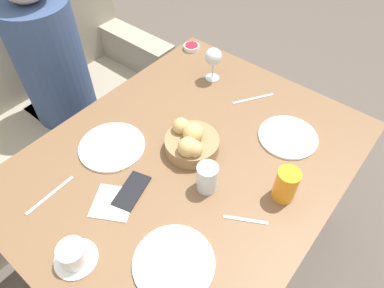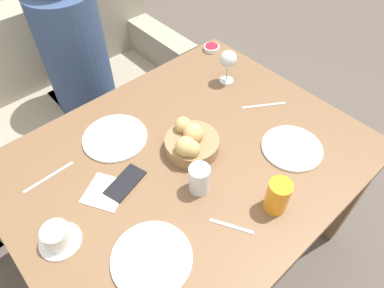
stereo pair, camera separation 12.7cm
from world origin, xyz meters
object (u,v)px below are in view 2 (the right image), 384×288
(couch, at_px, (58,110))
(seated_person, at_px, (83,82))
(coffee_cup, at_px, (58,237))
(knife_silver, at_px, (264,105))
(juice_glass, at_px, (278,196))
(plate_near_right, at_px, (292,148))
(water_tumbler, at_px, (199,179))
(plate_near_left, at_px, (152,259))
(cell_phone, at_px, (125,183))
(bread_basket, at_px, (191,142))
(jam_bowl_berry, at_px, (212,48))
(spoon_coffee, at_px, (231,226))
(wine_glass, at_px, (228,60))
(plate_far_center, at_px, (115,138))
(napkin, at_px, (106,192))
(fork_silver, at_px, (49,177))

(couch, bearing_deg, seated_person, -48.01)
(coffee_cup, height_order, knife_silver, coffee_cup)
(seated_person, xyz_separation_m, juice_glass, (0.05, -1.23, 0.24))
(plate_near_right, relative_size, water_tumbler, 2.12)
(plate_near_left, bearing_deg, cell_phone, 70.71)
(plate_near_left, height_order, coffee_cup, coffee_cup)
(bread_basket, relative_size, jam_bowl_berry, 2.58)
(bread_basket, relative_size, water_tumbler, 1.88)
(spoon_coffee, xyz_separation_m, cell_phone, (-0.16, 0.36, 0.00))
(water_tumbler, bearing_deg, wine_glass, 35.35)
(water_tumbler, bearing_deg, plate_near_left, -161.57)
(plate_near_right, bearing_deg, water_tumbler, 164.85)
(plate_near_right, height_order, juice_glass, juice_glass)
(seated_person, distance_m, plate_far_center, 0.67)
(couch, relative_size, knife_silver, 9.03)
(coffee_cup, bearing_deg, couch, 68.91)
(bread_basket, relative_size, plate_near_right, 0.89)
(coffee_cup, relative_size, cell_phone, 0.78)
(plate_far_center, bearing_deg, wine_glass, -3.80)
(water_tumbler, height_order, cell_phone, water_tumbler)
(plate_far_center, xyz_separation_m, napkin, (-0.16, -0.19, -0.00))
(knife_silver, bearing_deg, fork_silver, 162.87)
(knife_silver, relative_size, napkin, 0.94)
(fork_silver, bearing_deg, napkin, -58.58)
(plate_near_right, xyz_separation_m, juice_glass, (-0.25, -0.12, 0.06))
(couch, xyz_separation_m, juice_glass, (0.19, -1.38, 0.46))
(plate_near_right, distance_m, coffee_cup, 0.86)
(couch, distance_m, fork_silver, 0.93)
(seated_person, relative_size, plate_near_left, 5.09)
(jam_bowl_berry, distance_m, napkin, 0.94)
(wine_glass, distance_m, spoon_coffee, 0.74)
(bread_basket, bearing_deg, wine_glass, 26.95)
(fork_silver, distance_m, napkin, 0.22)
(jam_bowl_berry, distance_m, cell_phone, 0.88)
(plate_far_center, bearing_deg, fork_silver, 179.94)
(coffee_cup, xyz_separation_m, napkin, (0.20, 0.06, -0.03))
(couch, distance_m, spoon_coffee, 1.40)
(juice_glass, height_order, jam_bowl_berry, juice_glass)
(wine_glass, bearing_deg, couch, 123.74)
(plate_far_center, relative_size, fork_silver, 1.31)
(coffee_cup, bearing_deg, knife_silver, -0.84)
(knife_silver, bearing_deg, plate_near_right, -115.46)
(coffee_cup, distance_m, fork_silver, 0.27)
(plate_far_center, bearing_deg, cell_phone, -114.47)
(bread_basket, relative_size, wine_glass, 1.30)
(couch, distance_m, napkin, 1.06)
(bread_basket, xyz_separation_m, wine_glass, (0.40, 0.20, 0.07))
(couch, relative_size, wine_glass, 9.67)
(seated_person, xyz_separation_m, cell_phone, (-0.26, -0.82, 0.18))
(plate_near_right, xyz_separation_m, knife_silver, (0.11, 0.23, -0.00))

